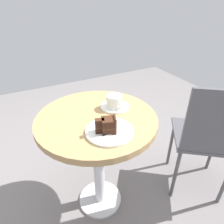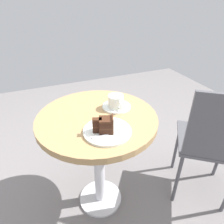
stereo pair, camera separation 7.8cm
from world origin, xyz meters
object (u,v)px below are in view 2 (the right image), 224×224
coffee_cup (116,101)px  napkin (104,130)px  saucer (117,107)px  cafe_chair (213,140)px  fork (103,136)px  teaspoon (122,109)px  cake_slice (105,125)px  cake_plate (106,131)px

coffee_cup → napkin: (0.18, -0.14, -0.04)m
saucer → cafe_chair: 0.62m
cafe_chair → fork: bearing=32.7°
teaspoon → coffee_cup: bearing=-101.3°
cake_slice → coffee_cup: bearing=144.7°
coffee_cup → cafe_chair: bearing=62.1°
coffee_cup → fork: size_ratio=0.86×
teaspoon → fork: fork is taller
fork → saucer: bearing=-127.4°
coffee_cup → cake_plate: 0.24m
saucer → coffee_cup: bearing=-38.8°
napkin → teaspoon: bearing=131.5°
fork → cake_slice: bearing=-129.7°
saucer → fork: size_ratio=1.18×
saucer → cake_slice: bearing=-35.4°
coffee_cup → cake_slice: bearing=-35.3°
coffee_cup → cake_slice: size_ratio=1.16×
cake_plate → cake_slice: 0.04m
cake_plate → fork: 0.05m
cake_plate → saucer: bearing=145.4°
teaspoon → cake_plate: bearing=1.3°
cafe_chair → coffee_cup: bearing=8.7°
saucer → fork: (0.24, -0.17, 0.01)m
coffee_cup → teaspoon: coffee_cup is taller
napkin → cake_plate: bearing=30.1°
coffee_cup → teaspoon: size_ratio=1.69×
teaspoon → cake_slice: size_ratio=0.69×
cake_plate → napkin: (-0.02, -0.01, -0.00)m
coffee_cup → cafe_chair: (0.28, 0.52, -0.23)m
saucer → cake_slice: cake_slice is taller
saucer → napkin: saucer is taller
cake_plate → cafe_chair: size_ratio=0.27×
cake_slice → fork: 0.05m
teaspoon → napkin: size_ratio=0.36×
coffee_cup → teaspoon: (0.03, 0.02, -0.04)m
coffee_cup → fork: bearing=-35.6°
fork → cafe_chair: 0.72m
cake_slice → fork: bearing=-38.1°
teaspoon → cafe_chair: size_ratio=0.08×
coffee_cup → fork: coffee_cup is taller
saucer → teaspoon: teaspoon is taller
cake_plate → cake_slice: size_ratio=2.22×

